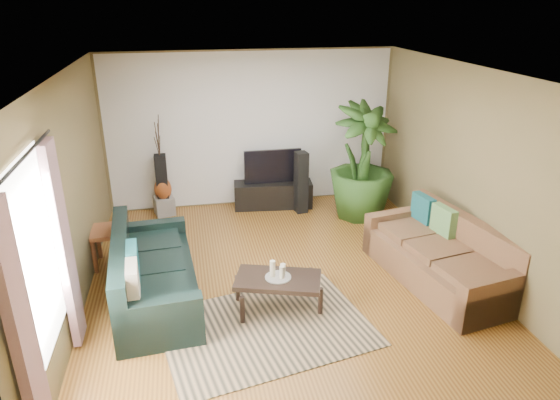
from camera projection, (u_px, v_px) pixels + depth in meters
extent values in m
plane|color=brown|center=(283.00, 278.00, 6.67)|extent=(5.50, 5.50, 0.00)
plane|color=white|center=(283.00, 72.00, 5.65)|extent=(5.50, 5.50, 0.00)
plane|color=brown|center=(251.00, 130.00, 8.66)|extent=(5.00, 0.00, 5.00)
plane|color=brown|center=(358.00, 311.00, 3.66)|extent=(5.00, 0.00, 5.00)
plane|color=brown|center=(70.00, 198.00, 5.71)|extent=(0.00, 5.50, 5.50)
plane|color=brown|center=(468.00, 171.00, 6.61)|extent=(0.00, 5.50, 5.50)
plane|color=white|center=(251.00, 130.00, 8.65)|extent=(4.90, 0.00, 4.90)
plane|color=white|center=(36.00, 262.00, 4.24)|extent=(0.00, 1.80, 1.80)
cube|color=gray|center=(24.00, 340.00, 3.66)|extent=(0.08, 0.35, 2.20)
cube|color=gray|center=(64.00, 247.00, 5.02)|extent=(0.08, 0.35, 2.20)
cylinder|color=black|center=(21.00, 160.00, 3.91)|extent=(0.03, 1.90, 0.03)
cube|color=black|center=(155.00, 268.00, 6.07)|extent=(1.09, 2.23, 0.85)
cube|color=brown|center=(439.00, 252.00, 6.47)|extent=(1.34, 2.30, 0.85)
cube|color=tan|center=(266.00, 328.00, 5.66)|extent=(2.56, 2.03, 0.01)
cube|color=black|center=(278.00, 292.00, 5.97)|extent=(1.12, 0.83, 0.41)
cylinder|color=gray|center=(278.00, 277.00, 5.89)|extent=(0.31, 0.31, 0.01)
cylinder|color=white|center=(273.00, 268.00, 5.87)|extent=(0.06, 0.06, 0.20)
cylinder|color=beige|center=(282.00, 272.00, 5.83)|extent=(0.06, 0.06, 0.15)
cylinder|color=beige|center=(283.00, 269.00, 5.93)|extent=(0.06, 0.06, 0.13)
cube|color=black|center=(273.00, 195.00, 8.87)|extent=(1.40, 0.55, 0.46)
cube|color=black|center=(273.00, 166.00, 8.69)|extent=(1.00, 0.05, 0.59)
cube|color=black|center=(162.00, 185.00, 8.45)|extent=(0.19, 0.21, 1.06)
cube|color=black|center=(301.00, 183.00, 8.55)|extent=(0.23, 0.24, 1.08)
imported|color=#224517|center=(362.00, 162.00, 8.23)|extent=(1.37, 1.37, 1.93)
cylinder|color=black|center=(359.00, 208.00, 8.55)|extent=(0.36, 0.36, 0.28)
cube|color=gray|center=(164.00, 205.00, 8.59)|extent=(0.38, 0.38, 0.32)
ellipsoid|color=brown|center=(163.00, 189.00, 8.47)|extent=(0.29, 0.29, 0.41)
cube|color=brown|center=(112.00, 246.00, 6.94)|extent=(0.55, 0.55, 0.54)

